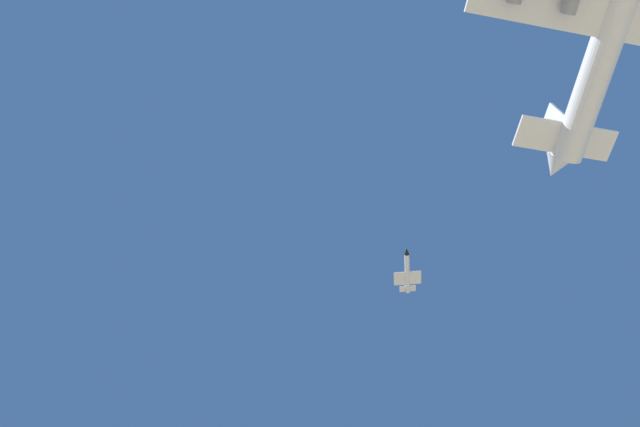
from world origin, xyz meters
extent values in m
cone|color=white|center=(-7.63, 118.36, 134.91)|extent=(6.26, 6.81, 5.76)
cube|color=white|center=(26.12, 125.52, 133.35)|extent=(24.09, 61.17, 3.28)
cylinder|color=gray|center=(28.36, 114.86, 130.70)|extent=(5.43, 3.79, 3.00)
cube|color=white|center=(-1.20, 119.39, 142.50)|extent=(8.06, 2.75, 10.42)
cube|color=white|center=(-1.27, 119.69, 135.11)|extent=(11.38, 22.98, 1.51)
cylinder|color=silver|center=(-53.57, 91.14, 163.61)|extent=(13.07, 2.34, 1.50)
cone|color=black|center=(-46.09, 90.65, 163.61)|extent=(2.09, 1.63, 1.50)
cube|color=silver|center=(-55.07, 91.24, 163.41)|extent=(4.91, 8.27, 0.24)
cube|color=silver|center=(-59.06, 91.50, 165.56)|extent=(2.41, 0.36, 2.60)
cube|color=silver|center=(-59.06, 91.50, 163.81)|extent=(2.31, 4.92, 0.20)
camera|label=1|loc=(49.94, 67.55, 3.13)|focal=36.43mm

